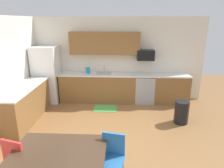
{
  "coord_description": "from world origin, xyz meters",
  "views": [
    {
      "loc": [
        0.25,
        -3.97,
        2.57
      ],
      "look_at": [
        0.0,
        1.0,
        1.0
      ],
      "focal_mm": 32.18,
      "sensor_mm": 36.0,
      "label": 1
    }
  ],
  "objects_px": {
    "refrigerator": "(47,75)",
    "trash_bin": "(181,112)",
    "oven_range": "(144,88)",
    "chair_near_table": "(112,156)",
    "dining_table": "(59,153)",
    "kettle": "(88,71)",
    "chair_far_side": "(19,156)",
    "microwave": "(146,55)"
  },
  "relations": [
    {
      "from": "kettle",
      "to": "chair_near_table",
      "type": "bearing_deg",
      "value": -75.03
    },
    {
      "from": "microwave",
      "to": "chair_far_side",
      "type": "xyz_separation_m",
      "value": [
        -2.37,
        -3.73,
        -1.03
      ]
    },
    {
      "from": "refrigerator",
      "to": "chair_near_table",
      "type": "height_order",
      "value": "refrigerator"
    },
    {
      "from": "microwave",
      "to": "chair_near_table",
      "type": "relative_size",
      "value": 0.64
    },
    {
      "from": "chair_near_table",
      "to": "trash_bin",
      "type": "height_order",
      "value": "chair_near_table"
    },
    {
      "from": "oven_range",
      "to": "chair_far_side",
      "type": "relative_size",
      "value": 1.07
    },
    {
      "from": "oven_range",
      "to": "dining_table",
      "type": "relative_size",
      "value": 0.65
    },
    {
      "from": "microwave",
      "to": "dining_table",
      "type": "xyz_separation_m",
      "value": [
        -1.67,
        -3.84,
        -0.88
      ]
    },
    {
      "from": "refrigerator",
      "to": "chair_near_table",
      "type": "xyz_separation_m",
      "value": [
        2.29,
        -3.47,
        -0.4
      ]
    },
    {
      "from": "dining_table",
      "to": "trash_bin",
      "type": "bearing_deg",
      "value": 42.77
    },
    {
      "from": "dining_table",
      "to": "refrigerator",
      "type": "bearing_deg",
      "value": 112.34
    },
    {
      "from": "dining_table",
      "to": "trash_bin",
      "type": "relative_size",
      "value": 2.33
    },
    {
      "from": "chair_far_side",
      "to": "kettle",
      "type": "bearing_deg",
      "value": 81.98
    },
    {
      "from": "microwave",
      "to": "trash_bin",
      "type": "bearing_deg",
      "value": -61.65
    },
    {
      "from": "microwave",
      "to": "kettle",
      "type": "distance_m",
      "value": 1.92
    },
    {
      "from": "oven_range",
      "to": "microwave",
      "type": "height_order",
      "value": "microwave"
    },
    {
      "from": "kettle",
      "to": "chair_far_side",
      "type": "bearing_deg",
      "value": -98.02
    },
    {
      "from": "refrigerator",
      "to": "dining_table",
      "type": "distance_m",
      "value": 3.96
    },
    {
      "from": "oven_range",
      "to": "microwave",
      "type": "xyz_separation_m",
      "value": [
        0.0,
        0.1,
        1.08
      ]
    },
    {
      "from": "refrigerator",
      "to": "microwave",
      "type": "height_order",
      "value": "refrigerator"
    },
    {
      "from": "oven_range",
      "to": "dining_table",
      "type": "bearing_deg",
      "value": -114.06
    },
    {
      "from": "refrigerator",
      "to": "oven_range",
      "type": "bearing_deg",
      "value": 1.44
    },
    {
      "from": "oven_range",
      "to": "trash_bin",
      "type": "distance_m",
      "value": 1.66
    },
    {
      "from": "oven_range",
      "to": "trash_bin",
      "type": "relative_size",
      "value": 1.52
    },
    {
      "from": "microwave",
      "to": "kettle",
      "type": "relative_size",
      "value": 2.7
    },
    {
      "from": "oven_range",
      "to": "kettle",
      "type": "bearing_deg",
      "value": 178.45
    },
    {
      "from": "refrigerator",
      "to": "oven_range",
      "type": "height_order",
      "value": "refrigerator"
    },
    {
      "from": "oven_range",
      "to": "trash_bin",
      "type": "bearing_deg",
      "value": -60.0
    },
    {
      "from": "chair_near_table",
      "to": "kettle",
      "type": "xyz_separation_m",
      "value": [
        -0.96,
        3.6,
        0.52
      ]
    },
    {
      "from": "refrigerator",
      "to": "trash_bin",
      "type": "relative_size",
      "value": 3.01
    },
    {
      "from": "refrigerator",
      "to": "chair_near_table",
      "type": "distance_m",
      "value": 4.18
    },
    {
      "from": "refrigerator",
      "to": "kettle",
      "type": "xyz_separation_m",
      "value": [
        1.33,
        0.13,
        0.12
      ]
    },
    {
      "from": "microwave",
      "to": "trash_bin",
      "type": "distance_m",
      "value": 2.13
    },
    {
      "from": "refrigerator",
      "to": "chair_near_table",
      "type": "bearing_deg",
      "value": -56.61
    },
    {
      "from": "refrigerator",
      "to": "trash_bin",
      "type": "distance_m",
      "value": 4.26
    },
    {
      "from": "chair_near_table",
      "to": "microwave",
      "type": "bearing_deg",
      "value": 76.41
    },
    {
      "from": "oven_range",
      "to": "chair_near_table",
      "type": "relative_size",
      "value": 1.07
    },
    {
      "from": "kettle",
      "to": "microwave",
      "type": "bearing_deg",
      "value": 1.55
    },
    {
      "from": "microwave",
      "to": "trash_bin",
      "type": "xyz_separation_m",
      "value": [
        0.83,
        -1.53,
        -1.24
      ]
    },
    {
      "from": "oven_range",
      "to": "chair_near_table",
      "type": "bearing_deg",
      "value": -103.95
    },
    {
      "from": "chair_near_table",
      "to": "kettle",
      "type": "distance_m",
      "value": 3.77
    },
    {
      "from": "trash_bin",
      "to": "kettle",
      "type": "relative_size",
      "value": 3.0
    }
  ]
}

